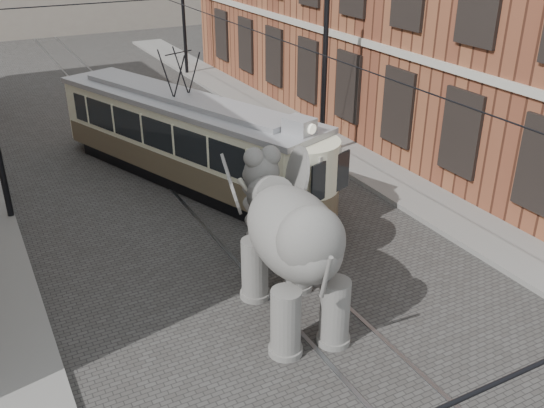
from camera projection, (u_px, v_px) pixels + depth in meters
ground at (274, 268)px, 15.50m from camera, size 120.00×120.00×0.00m
tram_rails at (274, 267)px, 15.50m from camera, size 1.54×80.00×0.02m
sidewalk_right at (451, 215)px, 17.99m from camera, size 2.00×60.00×0.15m
sidewalk_left at (2, 342)px, 12.74m from camera, size 2.00×60.00×0.15m
catenary at (189, 105)px, 18.08m from camera, size 11.00×30.20×6.00m
tram at (183, 119)px, 19.56m from camera, size 5.92×11.05×4.34m
elephant at (293, 253)px, 12.88m from camera, size 3.88×5.92×3.37m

